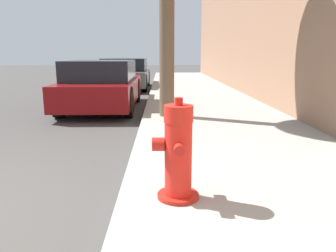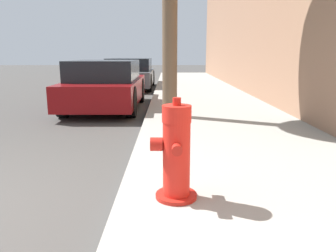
{
  "view_description": "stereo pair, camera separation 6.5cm",
  "coord_description": "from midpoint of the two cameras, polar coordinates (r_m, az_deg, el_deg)",
  "views": [
    {
      "loc": [
        2.14,
        -2.3,
        1.4
      ],
      "look_at": [
        2.21,
        1.58,
        0.54
      ],
      "focal_mm": 35.0,
      "sensor_mm": 36.0,
      "label": 1
    },
    {
      "loc": [
        2.2,
        -2.3,
        1.4
      ],
      "look_at": [
        2.21,
        1.58,
        0.54
      ],
      "focal_mm": 35.0,
      "sensor_mm": 36.0,
      "label": 2
    }
  ],
  "objects": [
    {
      "name": "sidewalk_slab",
      "position": [
        2.86,
        22.84,
        -16.01
      ],
      "size": [
        2.99,
        40.0,
        0.16
      ],
      "color": "#99968E",
      "rests_on": "ground_plane"
    },
    {
      "name": "fire_hydrant",
      "position": [
        2.81,
        1.96,
        -4.84
      ],
      "size": [
        0.41,
        0.41,
        0.88
      ],
      "color": "red",
      "rests_on": "sidewalk_slab"
    },
    {
      "name": "parked_car_near",
      "position": [
        8.57,
        -10.62,
        7.0
      ],
      "size": [
        1.73,
        3.84,
        1.24
      ],
      "color": "maroon",
      "rests_on": "ground_plane"
    },
    {
      "name": "parked_car_mid",
      "position": [
        13.56,
        -6.54,
        9.03
      ],
      "size": [
        1.83,
        3.93,
        1.22
      ],
      "color": "#4C5156",
      "rests_on": "ground_plane"
    }
  ]
}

